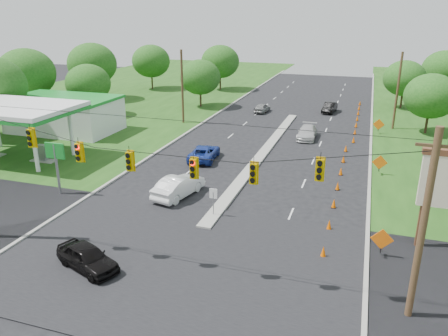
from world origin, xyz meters
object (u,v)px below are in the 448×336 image
(gas_station, at_px, (56,113))
(white_sedan, at_px, (179,186))
(blue_pickup, at_px, (204,153))
(black_sedan, at_px, (87,257))

(gas_station, xyz_separation_m, white_sedan, (19.98, -11.75, -1.76))
(gas_station, height_order, blue_pickup, gas_station)
(white_sedan, bearing_deg, black_sedan, 97.63)
(white_sedan, xyz_separation_m, blue_pickup, (-1.25, 8.80, -0.13))
(black_sedan, relative_size, white_sedan, 0.83)
(blue_pickup, bearing_deg, white_sedan, 91.91)
(white_sedan, relative_size, blue_pickup, 1.00)
(black_sedan, bearing_deg, blue_pickup, 22.60)
(black_sedan, relative_size, blue_pickup, 0.83)
(black_sedan, height_order, blue_pickup, black_sedan)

